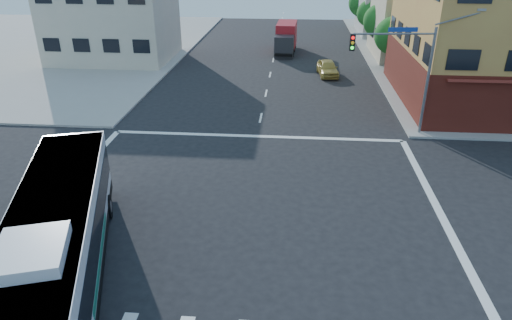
{
  "coord_description": "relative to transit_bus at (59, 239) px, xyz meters",
  "views": [
    {
      "loc": [
        2.33,
        -18.33,
        11.7
      ],
      "look_at": [
        0.55,
        2.53,
        1.62
      ],
      "focal_mm": 32.0,
      "sensor_mm": 36.0,
      "label": 1
    }
  ],
  "objects": [
    {
      "name": "transit_bus",
      "position": [
        0.0,
        0.0,
        0.0
      ],
      "size": [
        6.63,
        13.17,
        3.83
      ],
      "rotation": [
        0.0,
        0.0,
        0.31
      ],
      "color": "black",
      "rests_on": "ground"
    },
    {
      "name": "building_east_near",
      "position": [
        23.01,
        39.2,
        2.63
      ],
      "size": [
        12.06,
        10.06,
        9.0
      ],
      "color": "#C2B494",
      "rests_on": "ground"
    },
    {
      "name": "street_tree_a",
      "position": [
        17.93,
        33.15,
        1.71
      ],
      "size": [
        3.6,
        3.6,
        5.53
      ],
      "color": "#362613",
      "rests_on": "ground"
    },
    {
      "name": "signal_mast_ne",
      "position": [
        15.11,
        15.84,
        3.11
      ],
      "size": [
        7.91,
        1.13,
        8.07
      ],
      "color": "slate",
      "rests_on": "ground"
    },
    {
      "name": "box_truck",
      "position": [
        7.26,
        40.19,
        -0.31
      ],
      "size": [
        2.41,
        7.26,
        3.23
      ],
      "rotation": [
        0.0,
        0.0,
        -0.04
      ],
      "color": "#27272C",
      "rests_on": "ground"
    },
    {
      "name": "ground",
      "position": [
        6.03,
        5.22,
        -1.88
      ],
      "size": [
        120.0,
        120.0,
        0.0
      ],
      "primitive_type": "plane",
      "color": "black",
      "rests_on": "ground"
    },
    {
      "name": "parked_car",
      "position": [
        11.52,
        30.41,
        -1.15
      ],
      "size": [
        2.17,
        4.41,
        1.45
      ],
      "primitive_type": "imported",
      "rotation": [
        0.0,
        0.0,
        0.11
      ],
      "color": "gold",
      "rests_on": "ground"
    },
    {
      "name": "street_tree_d",
      "position": [
        17.93,
        57.15,
        2.01
      ],
      "size": [
        4.0,
        4.0,
        6.03
      ],
      "color": "#362613",
      "rests_on": "ground"
    },
    {
      "name": "building_west",
      "position": [
        -10.99,
        35.2,
        2.13
      ],
      "size": [
        12.06,
        10.06,
        8.0
      ],
      "color": "#C0B79F",
      "rests_on": "ground"
    },
    {
      "name": "street_tree_c",
      "position": [
        17.93,
        49.15,
        1.59
      ],
      "size": [
        3.4,
        3.4,
        5.29
      ],
      "color": "#362613",
      "rests_on": "ground"
    },
    {
      "name": "street_tree_b",
      "position": [
        17.93,
        41.15,
        1.88
      ],
      "size": [
        3.8,
        3.8,
        5.79
      ],
      "color": "#362613",
      "rests_on": "ground"
    }
  ]
}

